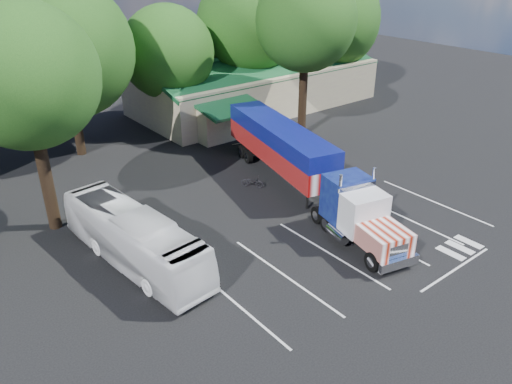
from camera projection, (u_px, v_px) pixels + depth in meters
ground at (260, 212)px, 30.87m from camera, size 120.00×120.00×0.00m
event_hall at (255, 85)px, 50.03m from camera, size 24.20×14.12×5.55m
tree_row_c at (65, 50)px, 35.85m from camera, size 10.00×10.00×13.05m
tree_row_d at (167, 53)px, 42.43m from camera, size 8.00×8.00×10.60m
tree_row_e at (247, 24)px, 47.14m from camera, size 9.60×9.60×12.90m
tree_row_f at (330, 20)px, 52.01m from camera, size 10.40×10.40×13.00m
tree_near_left at (25, 77)px, 25.29m from camera, size 7.60×7.60×12.65m
tree_near_right at (306, 21)px, 39.03m from camera, size 8.00×8.00×13.50m
semi_truck at (298, 159)px, 32.50m from camera, size 6.82×19.23×4.03m
woman at (351, 230)px, 27.16m from camera, size 0.56×0.73×1.80m
bicycle at (252, 182)px, 33.82m from camera, size 1.36×1.53×0.80m
tour_bus at (134, 238)px, 25.31m from camera, size 3.50×10.68×2.92m
silver_sedan at (265, 112)px, 47.09m from camera, size 4.09×2.43×1.27m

